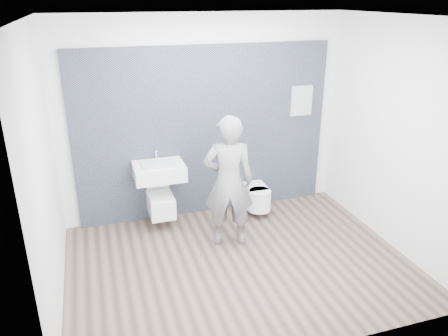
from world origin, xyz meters
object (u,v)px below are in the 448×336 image
object	(u,v)px
washbasin	(159,171)
toilet_rounded	(257,197)
toilet_square	(161,203)
visitor	(229,182)

from	to	relation	value
washbasin	toilet_rounded	world-z (taller)	washbasin
washbasin	toilet_rounded	xyz separation A→B (m)	(1.39, -0.04, -0.57)
toilet_square	toilet_rounded	distance (m)	1.40
visitor	toilet_square	bearing A→B (deg)	-29.29
toilet_rounded	visitor	world-z (taller)	visitor
washbasin	toilet_square	xyz separation A→B (m)	(-0.00, 0.01, -0.48)
toilet_square	visitor	distance (m)	1.15
washbasin	toilet_square	distance (m)	0.48
toilet_rounded	visitor	xyz separation A→B (m)	(-0.65, -0.66, 0.60)
washbasin	toilet_rounded	distance (m)	1.50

